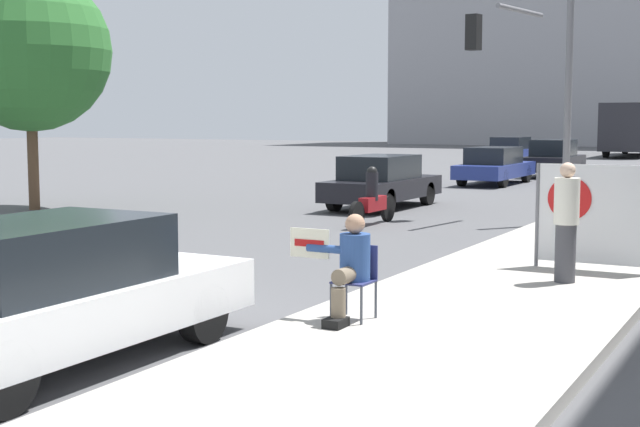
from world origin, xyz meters
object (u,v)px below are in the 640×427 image
object	(u,v)px
seated_protester	(350,264)
jogger_on_sidewalk	(566,222)
protest_banner	(594,214)
traffic_light_pole	(529,69)
street_tree_near_curb	(29,51)
parked_car_curbside	(51,293)
city_bus_on_road	(635,126)
car_on_road_nearest	(382,182)
motorcycle_on_road	(373,200)
car_on_road_distant	(554,159)
car_on_road_far_lane	(511,151)
car_on_road_midblock	(495,166)

from	to	relation	value
seated_protester	jogger_on_sidewalk	distance (m)	3.81
protest_banner	seated_protester	bearing A→B (deg)	-110.01
traffic_light_pole	street_tree_near_curb	distance (m)	12.58
traffic_light_pole	parked_car_curbside	bearing A→B (deg)	-92.57
parked_car_curbside	city_bus_on_road	size ratio (longest dim) A/B	0.41
car_on_road_nearest	city_bus_on_road	world-z (taller)	city_bus_on_road
motorcycle_on_road	city_bus_on_road	bearing A→B (deg)	91.62
seated_protester	street_tree_near_curb	xyz separation A→B (m)	(-13.36, 8.21, 3.35)
jogger_on_sidewalk	car_on_road_distant	world-z (taller)	jogger_on_sidewalk
seated_protester	car_on_road_far_lane	world-z (taller)	car_on_road_far_lane
seated_protester	parked_car_curbside	size ratio (longest dim) A/B	0.27
car_on_road_nearest	car_on_road_distant	world-z (taller)	car_on_road_distant
parked_car_curbside	car_on_road_distant	world-z (taller)	car_on_road_distant
city_bus_on_road	parked_car_curbside	bearing A→B (deg)	-86.44
seated_protester	motorcycle_on_road	size ratio (longest dim) A/B	0.53
car_on_road_midblock	seated_protester	bearing A→B (deg)	-76.39
seated_protester	car_on_road_midblock	bearing A→B (deg)	105.62
seated_protester	protest_banner	size ratio (longest dim) A/B	0.67
motorcycle_on_road	traffic_light_pole	bearing A→B (deg)	39.95
jogger_on_sidewalk	traffic_light_pole	size ratio (longest dim) A/B	0.33
protest_banner	car_on_road_nearest	xyz separation A→B (m)	(-7.20, 8.31, -0.27)
motorcycle_on_road	car_on_road_distant	bearing A→B (deg)	91.80
protest_banner	motorcycle_on_road	distance (m)	7.46
parked_car_curbside	motorcycle_on_road	distance (m)	12.05
parked_car_curbside	street_tree_near_curb	xyz separation A→B (m)	(-11.44, 10.74, 3.41)
street_tree_near_curb	jogger_on_sidewalk	bearing A→B (deg)	-17.63
car_on_road_far_lane	city_bus_on_road	size ratio (longest dim) A/B	0.42
protest_banner	motorcycle_on_road	size ratio (longest dim) A/B	0.78
seated_protester	parked_car_curbside	bearing A→B (deg)	-125.26
car_on_road_far_lane	city_bus_on_road	distance (m)	14.64
seated_protester	car_on_road_nearest	xyz separation A→B (m)	(-5.52, 12.93, -0.07)
jogger_on_sidewalk	city_bus_on_road	distance (m)	48.57
car_on_road_nearest	motorcycle_on_road	xyz separation A→B (m)	(1.42, -3.61, -0.15)
parked_car_curbside	car_on_road_nearest	distance (m)	15.87
traffic_light_pole	car_on_road_distant	world-z (taller)	traffic_light_pole
parked_car_curbside	car_on_road_distant	size ratio (longest dim) A/B	1.05
parked_car_curbside	car_on_road_midblock	xyz separation A→B (m)	(-3.62, 25.40, -0.02)
car_on_road_nearest	street_tree_near_curb	world-z (taller)	street_tree_near_curb
car_on_road_nearest	car_on_road_far_lane	bearing A→B (deg)	98.61
protest_banner	car_on_road_distant	bearing A→B (deg)	105.15
parked_car_curbside	traffic_light_pole	bearing A→B (deg)	87.43
motorcycle_on_road	street_tree_near_curb	xyz separation A→B (m)	(-9.27, -1.11, 3.57)
car_on_road_far_lane	motorcycle_on_road	xyz separation A→B (m)	(5.14, -28.18, -0.16)
car_on_road_far_lane	street_tree_near_curb	xyz separation A→B (m)	(-4.13, -29.30, 3.40)
parked_car_curbside	car_on_road_far_lane	size ratio (longest dim) A/B	0.97
car_on_road_midblock	city_bus_on_road	size ratio (longest dim) A/B	0.44
car_on_road_midblock	car_on_road_far_lane	bearing A→B (deg)	104.18
traffic_light_pole	city_bus_on_road	xyz separation A→B (m)	(-4.00, 39.88, -1.59)
car_on_road_midblock	city_bus_on_road	bearing A→B (deg)	89.50
parked_car_curbside	car_on_road_far_lane	bearing A→B (deg)	100.35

